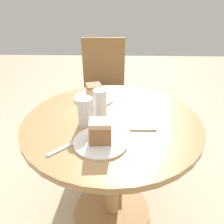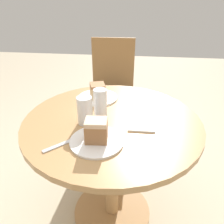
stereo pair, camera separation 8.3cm
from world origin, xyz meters
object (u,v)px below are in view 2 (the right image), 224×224
plate_near (97,141)px  cake_slice_near (96,130)px  cake_slice_far (98,90)px  plate_far (98,97)px  glass_lemonade (100,105)px  glass_water (85,112)px  chair (112,93)px

plate_near → cake_slice_near: (0.00, 0.00, 0.05)m
plate_near → cake_slice_far: 0.44m
plate_far → cake_slice_far: bearing=-90.0°
plate_near → glass_lemonade: 0.22m
plate_far → plate_near: bearing=-80.7°
glass_water → plate_near: bearing=-61.0°
glass_water → glass_lemonade: bearing=44.0°
chair → glass_lemonade: 0.91m
cake_slice_far → plate_far: bearing=90.0°
plate_near → plate_far: same height
cake_slice_near → plate_near: bearing=-104.0°
chair → plate_far: bearing=-92.9°
glass_water → cake_slice_near: bearing=-61.0°
cake_slice_far → glass_water: size_ratio=0.80×
cake_slice_near → chair: bearing=93.2°
chair → cake_slice_far: chair is taller
plate_far → glass_water: bearing=-92.3°
cake_slice_near → cake_slice_far: bearing=99.3°
chair → plate_far: chair is taller
cake_slice_far → glass_water: (-0.01, -0.28, 0.01)m
glass_lemonade → chair: bearing=92.8°
plate_near → glass_water: (-0.08, 0.15, 0.06)m
plate_near → cake_slice_far: size_ratio=2.12×
plate_near → cake_slice_far: bearing=99.3°
plate_far → glass_water: 0.29m
plate_far → glass_lemonade: size_ratio=1.55×
plate_far → cake_slice_near: bearing=-80.7°
cake_slice_near → glass_lemonade: size_ratio=0.65×
cake_slice_near → plate_far: bearing=99.3°
chair → glass_water: chair is taller
plate_near → plate_far: (-0.07, 0.43, 0.00)m
glass_lemonade → glass_water: bearing=-136.0°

